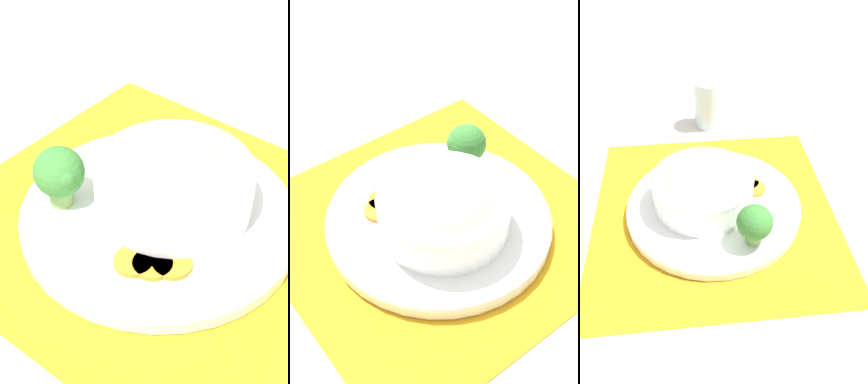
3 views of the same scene
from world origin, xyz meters
The scene contains 8 objects.
ground_plane centered at (0.00, 0.00, 0.00)m, with size 4.00×4.00×0.00m, color beige.
placemat centered at (0.00, 0.00, 0.00)m, with size 0.46×0.44×0.00m.
plate centered at (0.00, 0.00, 0.02)m, with size 0.31×0.31×0.02m.
bowl centered at (-0.01, -0.02, 0.06)m, with size 0.18×0.18×0.07m.
broccoli_floret centered at (0.10, 0.05, 0.06)m, with size 0.06×0.06×0.07m.
carrot_slice_near centered at (-0.02, 0.08, 0.02)m, with size 0.04×0.04×0.01m.
carrot_slice_middle centered at (-0.04, 0.07, 0.02)m, with size 0.04×0.04×0.01m.
carrot_slice_far centered at (-0.06, 0.06, 0.02)m, with size 0.04×0.04×0.01m.
Camera 1 is at (-0.30, 0.43, 0.50)m, focal length 60.00 mm.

